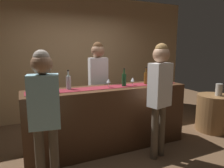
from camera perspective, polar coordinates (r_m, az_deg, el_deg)
name	(u,v)px	position (r m, az deg, el deg)	size (l,w,h in m)	color
ground_plane	(109,147)	(3.68, -0.95, -17.15)	(10.00, 10.00, 0.00)	brown
back_wall	(78,58)	(5.08, -9.59, 7.25)	(6.00, 0.12, 2.90)	tan
bar_counter	(109,118)	(3.47, -0.98, -9.44)	(2.68, 0.60, 1.05)	#472B19
counter_runner_cloth	(108,87)	(3.34, -1.00, -0.87)	(2.54, 0.28, 0.01)	maroon
wine_bottle_green	(124,80)	(3.41, 3.39, 1.24)	(0.07, 0.07, 0.30)	#194723
wine_bottle_amber	(146,78)	(3.66, 9.51, 1.71)	(0.07, 0.07, 0.30)	brown
wine_bottle_clear	(69,82)	(3.21, -12.03, 0.49)	(0.07, 0.07, 0.30)	#B2C6C1
wine_glass_near_customer	(55,86)	(3.01, -15.64, -0.42)	(0.07, 0.07, 0.14)	silver
wine_glass_mid_counter	(133,80)	(3.47, 5.82, 1.22)	(0.07, 0.07, 0.14)	silver
wine_glass_far_end	(109,81)	(3.31, -0.97, 0.85)	(0.07, 0.07, 0.14)	silver
bartender	(98,78)	(3.87, -3.88, 1.73)	(0.36, 0.25, 1.79)	#26262B
customer_sipping	(160,88)	(3.11, 13.21, -1.17)	(0.38, 0.28, 1.75)	brown
customer_browsing	(44,107)	(2.44, -18.38, -6.07)	(0.37, 0.25, 1.66)	brown
round_side_table	(214,113)	(4.72, 26.51, -7.20)	(0.68, 0.68, 0.74)	olive
vase_on_side_table	(219,90)	(4.60, 27.68, -1.43)	(0.13, 0.13, 0.24)	#B7B2A8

